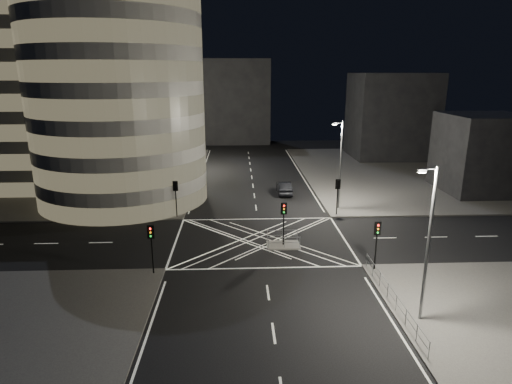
{
  "coord_description": "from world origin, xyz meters",
  "views": [
    {
      "loc": [
        -2.06,
        -37.73,
        15.45
      ],
      "look_at": [
        -0.17,
        6.18,
        3.0
      ],
      "focal_mm": 30.0,
      "sensor_mm": 36.0,
      "label": 1
    }
  ],
  "objects_px": {
    "traffic_signal_fl": "(176,192)",
    "traffic_signal_nr": "(377,237)",
    "traffic_signal_island": "(284,216)",
    "street_lamp_right_far": "(340,163)",
    "sedan": "(284,188)",
    "street_lamp_left_far": "(191,136)",
    "street_lamp_right_near": "(428,240)",
    "traffic_signal_nl": "(151,240)",
    "traffic_signal_fr": "(338,190)",
    "street_lamp_left_near": "(175,159)",
    "central_island": "(283,245)"
  },
  "relations": [
    {
      "from": "traffic_signal_fl",
      "to": "traffic_signal_nr",
      "type": "height_order",
      "value": "same"
    },
    {
      "from": "traffic_signal_fr",
      "to": "street_lamp_left_near",
      "type": "relative_size",
      "value": 0.4
    },
    {
      "from": "traffic_signal_fl",
      "to": "traffic_signal_nr",
      "type": "xyz_separation_m",
      "value": [
        17.6,
        -13.6,
        0.0
      ]
    },
    {
      "from": "traffic_signal_island",
      "to": "street_lamp_right_far",
      "type": "bearing_deg",
      "value": 54.7
    },
    {
      "from": "traffic_signal_nl",
      "to": "street_lamp_left_far",
      "type": "distance_m",
      "value": 36.9
    },
    {
      "from": "central_island",
      "to": "traffic_signal_island",
      "type": "relative_size",
      "value": 0.75
    },
    {
      "from": "street_lamp_right_near",
      "to": "central_island",
      "type": "bearing_deg",
      "value": 120.75
    },
    {
      "from": "sedan",
      "to": "street_lamp_right_near",
      "type": "bearing_deg",
      "value": 99.95
    },
    {
      "from": "traffic_signal_nr",
      "to": "traffic_signal_island",
      "type": "xyz_separation_m",
      "value": [
        -6.8,
        5.3,
        0.0
      ]
    },
    {
      "from": "street_lamp_left_near",
      "to": "street_lamp_right_near",
      "type": "bearing_deg",
      "value": -54.03
    },
    {
      "from": "traffic_signal_nl",
      "to": "traffic_signal_nr",
      "type": "distance_m",
      "value": 17.6
    },
    {
      "from": "traffic_signal_island",
      "to": "street_lamp_right_far",
      "type": "height_order",
      "value": "street_lamp_right_far"
    },
    {
      "from": "street_lamp_right_near",
      "to": "sedan",
      "type": "bearing_deg",
      "value": 100.5
    },
    {
      "from": "traffic_signal_fl",
      "to": "traffic_signal_nl",
      "type": "xyz_separation_m",
      "value": [
        0.0,
        -13.6,
        0.0
      ]
    },
    {
      "from": "street_lamp_right_far",
      "to": "street_lamp_left_near",
      "type": "bearing_deg",
      "value": 170.97
    },
    {
      "from": "traffic_signal_fr",
      "to": "street_lamp_right_near",
      "type": "relative_size",
      "value": 0.4
    },
    {
      "from": "traffic_signal_fr",
      "to": "sedan",
      "type": "xyz_separation_m",
      "value": [
        -4.89,
        9.02,
        -2.1
      ]
    },
    {
      "from": "traffic_signal_island",
      "to": "street_lamp_left_far",
      "type": "distance_m",
      "value": 33.61
    },
    {
      "from": "traffic_signal_nl",
      "to": "street_lamp_left_far",
      "type": "bearing_deg",
      "value": 90.99
    },
    {
      "from": "traffic_signal_fl",
      "to": "street_lamp_left_near",
      "type": "relative_size",
      "value": 0.4
    },
    {
      "from": "traffic_signal_fl",
      "to": "street_lamp_left_far",
      "type": "xyz_separation_m",
      "value": [
        -0.64,
        23.2,
        2.63
      ]
    },
    {
      "from": "street_lamp_left_near",
      "to": "sedan",
      "type": "xyz_separation_m",
      "value": [
        13.34,
        3.82,
        -4.73
      ]
    },
    {
      "from": "traffic_signal_fl",
      "to": "traffic_signal_nl",
      "type": "distance_m",
      "value": 13.6
    },
    {
      "from": "central_island",
      "to": "street_lamp_left_far",
      "type": "height_order",
      "value": "street_lamp_left_far"
    },
    {
      "from": "street_lamp_left_far",
      "to": "street_lamp_right_near",
      "type": "relative_size",
      "value": 1.0
    },
    {
      "from": "traffic_signal_nr",
      "to": "traffic_signal_fr",
      "type": "bearing_deg",
      "value": 90.0
    },
    {
      "from": "traffic_signal_nr",
      "to": "street_lamp_left_near",
      "type": "relative_size",
      "value": 0.4
    },
    {
      "from": "traffic_signal_nr",
      "to": "traffic_signal_island",
      "type": "relative_size",
      "value": 1.0
    },
    {
      "from": "traffic_signal_fr",
      "to": "traffic_signal_nr",
      "type": "distance_m",
      "value": 13.6
    },
    {
      "from": "street_lamp_left_near",
      "to": "street_lamp_right_near",
      "type": "distance_m",
      "value": 32.13
    },
    {
      "from": "central_island",
      "to": "traffic_signal_nl",
      "type": "relative_size",
      "value": 0.75
    },
    {
      "from": "street_lamp_left_far",
      "to": "traffic_signal_nl",
      "type": "bearing_deg",
      "value": -89.01
    },
    {
      "from": "traffic_signal_fl",
      "to": "traffic_signal_fr",
      "type": "distance_m",
      "value": 17.6
    },
    {
      "from": "traffic_signal_nr",
      "to": "sedan",
      "type": "bearing_deg",
      "value": 102.21
    },
    {
      "from": "central_island",
      "to": "street_lamp_left_far",
      "type": "bearing_deg",
      "value": 109.95
    },
    {
      "from": "traffic_signal_fl",
      "to": "street_lamp_left_far",
      "type": "bearing_deg",
      "value": 91.57
    },
    {
      "from": "central_island",
      "to": "street_lamp_right_near",
      "type": "distance_m",
      "value": 15.54
    },
    {
      "from": "central_island",
      "to": "sedan",
      "type": "bearing_deg",
      "value": 83.72
    },
    {
      "from": "sedan",
      "to": "street_lamp_right_far",
      "type": "bearing_deg",
      "value": 128.47
    },
    {
      "from": "street_lamp_left_far",
      "to": "street_lamp_right_far",
      "type": "height_order",
      "value": "same"
    },
    {
      "from": "traffic_signal_nl",
      "to": "street_lamp_right_near",
      "type": "bearing_deg",
      "value": -21.55
    },
    {
      "from": "street_lamp_right_far",
      "to": "sedan",
      "type": "relative_size",
      "value": 2.03
    },
    {
      "from": "traffic_signal_fl",
      "to": "traffic_signal_island",
      "type": "relative_size",
      "value": 1.0
    },
    {
      "from": "traffic_signal_island",
      "to": "street_lamp_left_far",
      "type": "height_order",
      "value": "street_lamp_left_far"
    },
    {
      "from": "traffic_signal_fr",
      "to": "street_lamp_right_far",
      "type": "relative_size",
      "value": 0.4
    },
    {
      "from": "traffic_signal_fl",
      "to": "traffic_signal_nr",
      "type": "relative_size",
      "value": 1.0
    },
    {
      "from": "central_island",
      "to": "street_lamp_right_near",
      "type": "height_order",
      "value": "street_lamp_right_near"
    },
    {
      "from": "sedan",
      "to": "central_island",
      "type": "bearing_deg",
      "value": 83.17
    },
    {
      "from": "street_lamp_left_near",
      "to": "street_lamp_right_far",
      "type": "xyz_separation_m",
      "value": [
        18.87,
        -3.0,
        0.0
      ]
    },
    {
      "from": "traffic_signal_fl",
      "to": "street_lamp_right_near",
      "type": "xyz_separation_m",
      "value": [
        18.24,
        -20.8,
        2.63
      ]
    }
  ]
}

